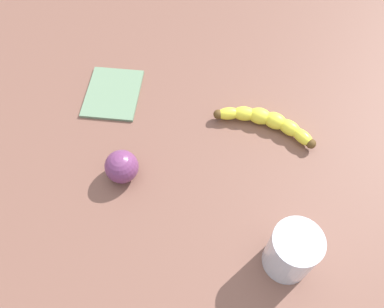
% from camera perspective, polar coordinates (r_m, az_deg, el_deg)
% --- Properties ---
extents(wooden_tabletop, '(1.20, 1.20, 0.03)m').
position_cam_1_polar(wooden_tabletop, '(0.72, 3.01, -2.41)').
color(wooden_tabletop, brown).
rests_on(wooden_tabletop, ground).
extents(banana, '(0.10, 0.18, 0.03)m').
position_cam_1_polar(banana, '(0.76, 10.81, 4.74)').
color(banana, yellow).
rests_on(banana, wooden_tabletop).
extents(smoothie_glass, '(0.07, 0.07, 0.10)m').
position_cam_1_polar(smoothie_glass, '(0.61, 14.36, -13.70)').
color(smoothie_glass, silver).
rests_on(smoothie_glass, wooden_tabletop).
extents(plum_fruit, '(0.06, 0.06, 0.06)m').
position_cam_1_polar(plum_fruit, '(0.68, -10.25, -1.83)').
color(plum_fruit, '#6B3360').
rests_on(plum_fruit, wooden_tabletop).
extents(folded_napkin, '(0.15, 0.12, 0.01)m').
position_cam_1_polar(folded_napkin, '(0.82, -11.49, 8.71)').
color(folded_napkin, slate).
rests_on(folded_napkin, wooden_tabletop).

